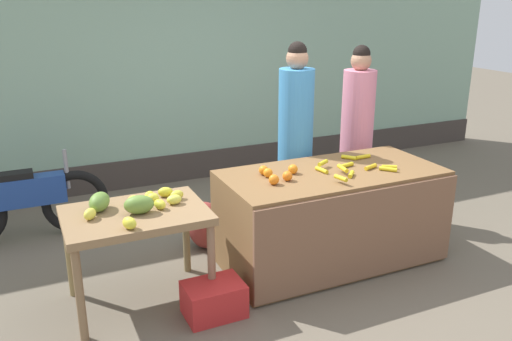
# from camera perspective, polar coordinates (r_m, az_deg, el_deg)

# --- Properties ---
(ground_plane) EXTENTS (24.00, 24.00, 0.00)m
(ground_plane) POSITION_cam_1_polar(r_m,az_deg,el_deg) (4.82, 4.09, -10.22)
(ground_plane) COLOR #665B4C
(market_wall_back) EXTENTS (9.29, 0.23, 3.08)m
(market_wall_back) POSITION_cam_1_polar(r_m,az_deg,el_deg) (6.81, -6.91, 11.56)
(market_wall_back) COLOR #8CB299
(market_wall_back) RESTS_ON ground
(fruit_stall_counter) EXTENTS (1.93, 0.94, 0.85)m
(fruit_stall_counter) POSITION_cam_1_polar(r_m,az_deg,el_deg) (4.79, 8.06, -4.91)
(fruit_stall_counter) COLOR brown
(fruit_stall_counter) RESTS_ON ground
(side_table_wooden) EXTENTS (1.06, 0.74, 0.77)m
(side_table_wooden) POSITION_cam_1_polar(r_m,az_deg,el_deg) (4.10, -12.78, -5.60)
(side_table_wooden) COLOR olive
(side_table_wooden) RESTS_ON ground
(banana_bunch_pile) EXTENTS (0.70, 0.67, 0.07)m
(banana_bunch_pile) POSITION_cam_1_polar(r_m,az_deg,el_deg) (4.71, 10.47, 0.43)
(banana_bunch_pile) COLOR gold
(banana_bunch_pile) RESTS_ON fruit_stall_counter
(orange_pile) EXTENTS (0.35, 0.34, 0.08)m
(orange_pile) POSITION_cam_1_polar(r_m,az_deg,el_deg) (4.41, 2.34, -0.34)
(orange_pile) COLOR orange
(orange_pile) RESTS_ON fruit_stall_counter
(mango_papaya_pile) EXTENTS (0.80, 0.62, 0.14)m
(mango_papaya_pile) POSITION_cam_1_polar(r_m,az_deg,el_deg) (4.07, -13.28, -3.41)
(mango_papaya_pile) COLOR #E6DD47
(mango_papaya_pile) RESTS_ON side_table_wooden
(vendor_woman_blue_shirt) EXTENTS (0.34, 0.34, 1.89)m
(vendor_woman_blue_shirt) POSITION_cam_1_polar(r_m,az_deg,el_deg) (5.20, 4.25, 3.37)
(vendor_woman_blue_shirt) COLOR #33333D
(vendor_woman_blue_shirt) RESTS_ON ground
(vendor_woman_pink_shirt) EXTENTS (0.34, 0.34, 1.83)m
(vendor_woman_pink_shirt) POSITION_cam_1_polar(r_m,az_deg,el_deg) (5.70, 10.78, 4.04)
(vendor_woman_pink_shirt) COLOR #33333D
(vendor_woman_pink_shirt) RESTS_ON ground
(parked_motorcycle) EXTENTS (1.60, 0.18, 0.88)m
(parked_motorcycle) POSITION_cam_1_polar(r_m,az_deg,el_deg) (5.60, -23.75, -3.08)
(parked_motorcycle) COLOR black
(parked_motorcycle) RESTS_ON ground
(produce_crate) EXTENTS (0.44, 0.33, 0.26)m
(produce_crate) POSITION_cam_1_polar(r_m,az_deg,el_deg) (4.10, -4.55, -13.64)
(produce_crate) COLOR red
(produce_crate) RESTS_ON ground
(produce_sack) EXTENTS (0.46, 0.47, 0.46)m
(produce_sack) POSITION_cam_1_polar(r_m,az_deg,el_deg) (5.06, -5.43, -5.88)
(produce_sack) COLOR maroon
(produce_sack) RESTS_ON ground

